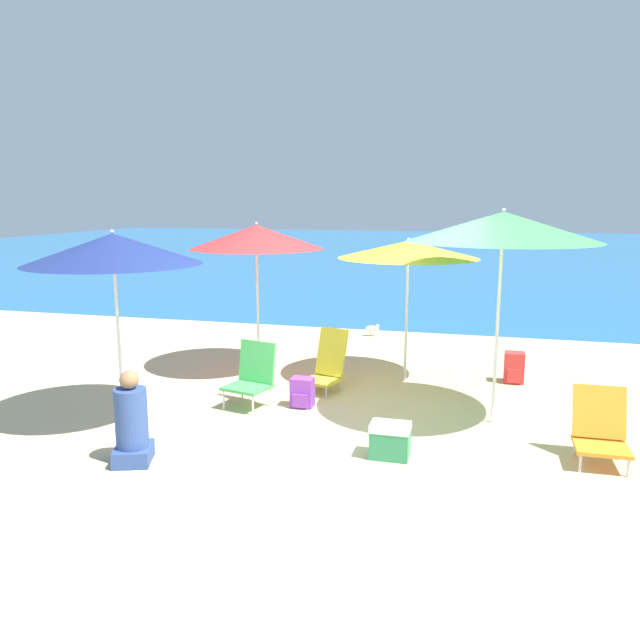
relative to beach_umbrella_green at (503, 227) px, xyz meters
name	(u,v)px	position (x,y,z in m)	size (l,w,h in m)	color
ground_plane	(350,440)	(-1.45, -0.94, -2.20)	(60.00, 60.00, 0.00)	#D1BA89
sea_water	(458,251)	(-1.45, 24.71, -2.19)	(60.00, 40.00, 0.01)	#23669E
beach_umbrella_green	(503,227)	(0.00, 0.00, 0.00)	(2.07, 2.07, 2.40)	white
beach_umbrella_navy	(113,249)	(-4.06, -1.04, -0.24)	(1.91, 1.91, 2.17)	white
beach_umbrella_yellow	(408,250)	(-1.17, 1.38, -0.37)	(1.89, 1.89, 1.99)	white
beach_umbrella_red	(257,237)	(-3.31, 1.35, -0.23)	(1.91, 1.91, 2.18)	white
beach_chair_yellow	(328,364)	(-2.10, 0.70, -1.84)	(0.56, 0.65, 0.81)	silver
beach_chair_green	(252,374)	(-2.84, -0.14, -1.80)	(0.60, 0.61, 0.78)	silver
beach_chair_orange	(600,429)	(0.98, -0.85, -1.87)	(0.49, 0.56, 0.71)	silver
person_seated_near	(132,425)	(-3.35, -2.02, -1.82)	(0.45, 0.49, 0.91)	#334C8C
backpack_red	(514,368)	(0.29, 1.70, -1.99)	(0.27, 0.26, 0.43)	red
backpack_purple	(302,393)	(-2.24, -0.03, -2.02)	(0.27, 0.23, 0.36)	purple
water_bottle	(332,375)	(-2.15, 1.10, -2.10)	(0.09, 0.09, 0.25)	#8CCCEA
cooler_box	(390,440)	(-0.98, -1.27, -2.02)	(0.39, 0.28, 0.34)	#338C59
seagull	(372,329)	(-2.12, 4.16, -2.06)	(0.27, 0.11, 0.23)	gold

